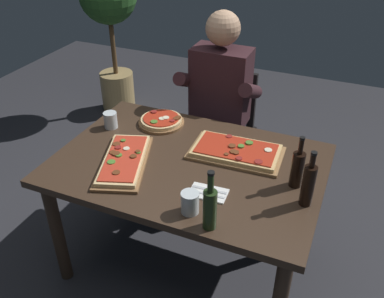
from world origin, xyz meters
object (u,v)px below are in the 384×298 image
(pizza_round_far, at_px, (161,121))
(diner_chair, at_px, (222,126))
(tumbler_far_side, at_px, (190,204))
(seated_diner, at_px, (218,101))
(potted_plant_corner, at_px, (110,20))
(tumbler_near_camera, at_px, (111,121))
(vinegar_bottle_green, at_px, (210,207))
(oil_bottle_amber, at_px, (297,168))
(wine_bottle_dark, at_px, (308,184))
(pizza_rectangular_front, at_px, (236,151))
(pizza_rectangular_left, at_px, (124,160))
(dining_table, at_px, (188,176))

(pizza_round_far, bearing_deg, diner_chair, 68.83)
(tumbler_far_side, bearing_deg, seated_diner, 103.71)
(tumbler_far_side, relative_size, potted_plant_corner, 0.07)
(tumbler_far_side, height_order, potted_plant_corner, potted_plant_corner)
(tumbler_near_camera, height_order, diner_chair, diner_chair)
(diner_chair, bearing_deg, vinegar_bottle_green, -73.26)
(oil_bottle_amber, xyz_separation_m, potted_plant_corner, (-2.02, 1.56, 0.08))
(pizza_round_far, distance_m, vinegar_bottle_green, 0.94)
(seated_diner, bearing_deg, oil_bottle_amber, -47.34)
(wine_bottle_dark, bearing_deg, oil_bottle_amber, 120.47)
(pizza_rectangular_front, xyz_separation_m, wine_bottle_dark, (0.42, -0.27, 0.09))
(oil_bottle_amber, distance_m, vinegar_bottle_green, 0.51)
(pizza_rectangular_front, bearing_deg, diner_chair, 114.41)
(pizza_rectangular_left, relative_size, seated_diner, 0.41)
(wine_bottle_dark, bearing_deg, diner_chair, 127.38)
(dining_table, relative_size, diner_chair, 1.61)
(tumbler_far_side, bearing_deg, wine_bottle_dark, 29.04)
(oil_bottle_amber, bearing_deg, potted_plant_corner, 142.36)
(pizza_rectangular_front, relative_size, pizza_rectangular_left, 0.93)
(tumbler_far_side, bearing_deg, oil_bottle_amber, 43.80)
(seated_diner, relative_size, potted_plant_corner, 0.95)
(wine_bottle_dark, height_order, tumbler_near_camera, wine_bottle_dark)
(pizza_round_far, height_order, potted_plant_corner, potted_plant_corner)
(pizza_round_far, bearing_deg, vinegar_bottle_green, -50.71)
(pizza_rectangular_front, bearing_deg, wine_bottle_dark, -32.50)
(vinegar_bottle_green, distance_m, tumbler_far_side, 0.14)
(oil_bottle_amber, bearing_deg, dining_table, -177.99)
(pizza_round_far, xyz_separation_m, tumbler_near_camera, (-0.26, -0.16, 0.02))
(pizza_rectangular_left, distance_m, seated_diner, 0.90)
(wine_bottle_dark, bearing_deg, tumbler_near_camera, 168.06)
(wine_bottle_dark, height_order, diner_chair, wine_bottle_dark)
(oil_bottle_amber, height_order, vinegar_bottle_green, vinegar_bottle_green)
(seated_diner, bearing_deg, pizza_round_far, -116.42)
(wine_bottle_dark, xyz_separation_m, vinegar_bottle_green, (-0.35, -0.31, -0.00))
(vinegar_bottle_green, height_order, tumbler_near_camera, vinegar_bottle_green)
(oil_bottle_amber, relative_size, diner_chair, 0.31)
(pizza_round_far, distance_m, wine_bottle_dark, 1.03)
(tumbler_near_camera, xyz_separation_m, diner_chair, (0.47, 0.70, -0.30))
(dining_table, bearing_deg, tumbler_near_camera, 164.98)
(oil_bottle_amber, distance_m, tumbler_near_camera, 1.14)
(vinegar_bottle_green, bearing_deg, pizza_rectangular_front, 96.75)
(pizza_rectangular_front, relative_size, vinegar_bottle_green, 1.76)
(diner_chair, relative_size, potted_plant_corner, 0.62)
(vinegar_bottle_green, bearing_deg, oil_bottle_amber, 57.30)
(pizza_rectangular_left, height_order, tumbler_far_side, tumbler_far_side)
(oil_bottle_amber, distance_m, potted_plant_corner, 2.56)
(pizza_rectangular_front, xyz_separation_m, vinegar_bottle_green, (0.07, -0.58, 0.09))
(oil_bottle_amber, xyz_separation_m, tumbler_near_camera, (-1.13, 0.13, -0.06))
(pizza_rectangular_front, bearing_deg, oil_bottle_amber, -22.85)
(tumbler_near_camera, relative_size, diner_chair, 0.11)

